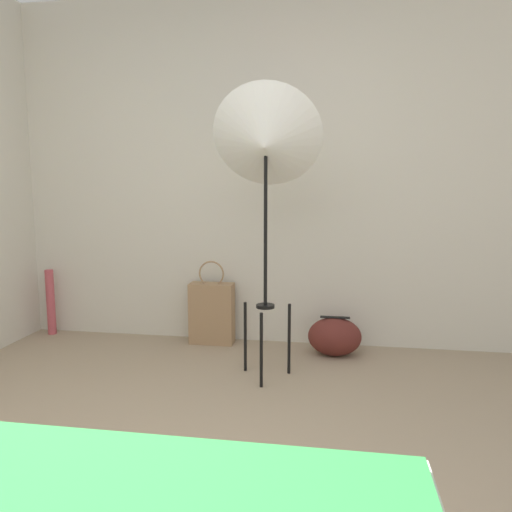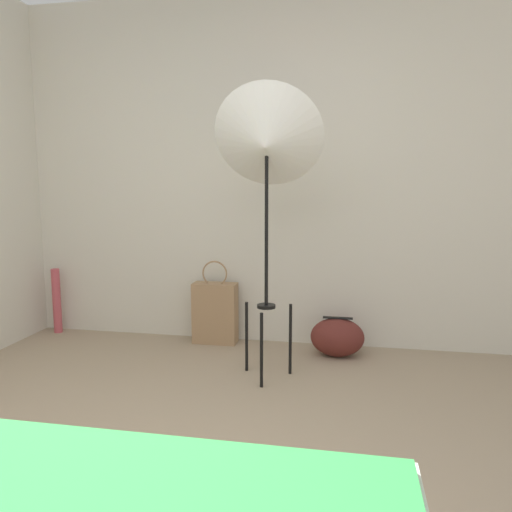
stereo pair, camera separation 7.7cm
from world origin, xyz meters
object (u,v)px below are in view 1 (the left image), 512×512
duffel_bag (335,336)px  tote_bag (212,313)px  photo_umbrella (266,144)px  paper_roll (51,302)px

duffel_bag → tote_bag: bearing=171.9°
photo_umbrella → paper_roll: size_ratio=3.39×
paper_roll → photo_umbrella: bearing=-18.8°
tote_bag → duffel_bag: bearing=-8.1°
photo_umbrella → tote_bag: (-0.50, 0.61, -1.21)m
photo_umbrella → tote_bag: photo_umbrella is taller
paper_roll → tote_bag: bearing=-0.7°
duffel_bag → paper_roll: size_ratio=0.71×
photo_umbrella → paper_roll: (-1.85, 0.63, -1.18)m
tote_bag → paper_roll: bearing=179.3°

